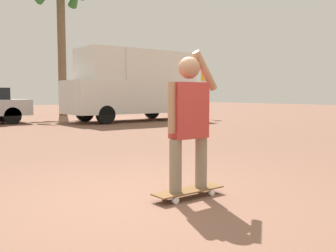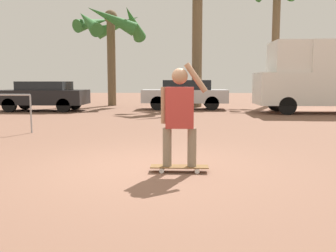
{
  "view_description": "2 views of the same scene",
  "coord_description": "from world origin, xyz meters",
  "px_view_note": "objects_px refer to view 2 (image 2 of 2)",
  "views": [
    {
      "loc": [
        -2.29,
        -3.38,
        1.19
      ],
      "look_at": [
        0.85,
        0.71,
        0.76
      ],
      "focal_mm": 40.0,
      "sensor_mm": 36.0,
      "label": 1
    },
    {
      "loc": [
        0.57,
        -5.91,
        1.42
      ],
      "look_at": [
        0.3,
        0.04,
        0.7
      ],
      "focal_mm": 40.0,
      "sensor_mm": 36.0,
      "label": 2
    }
  ],
  "objects_px": {
    "person_skateboarder": "(180,111)",
    "palm_tree_far_left": "(109,27)",
    "skateboard": "(179,167)",
    "parked_car_black": "(44,95)",
    "parked_car_silver": "(185,94)",
    "camper_van": "(328,75)",
    "palm_tree_near_van": "(277,2)"
  },
  "relations": [
    {
      "from": "skateboard",
      "to": "palm_tree_far_left",
      "type": "distance_m",
      "value": 17.14
    },
    {
      "from": "camper_van",
      "to": "parked_car_silver",
      "type": "relative_size",
      "value": 1.37
    },
    {
      "from": "skateboard",
      "to": "person_skateboarder",
      "type": "xyz_separation_m",
      "value": [
        -0.0,
        0.0,
        0.89
      ]
    },
    {
      "from": "skateboard",
      "to": "person_skateboarder",
      "type": "relative_size",
      "value": 0.56
    },
    {
      "from": "camper_van",
      "to": "palm_tree_near_van",
      "type": "height_order",
      "value": "palm_tree_near_van"
    },
    {
      "from": "parked_car_black",
      "to": "skateboard",
      "type": "bearing_deg",
      "value": -60.65
    },
    {
      "from": "person_skateboarder",
      "to": "palm_tree_far_left",
      "type": "bearing_deg",
      "value": 104.95
    },
    {
      "from": "palm_tree_near_van",
      "to": "palm_tree_far_left",
      "type": "distance_m",
      "value": 10.06
    },
    {
      "from": "camper_van",
      "to": "parked_car_silver",
      "type": "distance_m",
      "value": 6.7
    },
    {
      "from": "camper_van",
      "to": "palm_tree_far_left",
      "type": "height_order",
      "value": "palm_tree_far_left"
    },
    {
      "from": "person_skateboarder",
      "to": "parked_car_silver",
      "type": "height_order",
      "value": "person_skateboarder"
    },
    {
      "from": "person_skateboarder",
      "to": "parked_car_black",
      "type": "relative_size",
      "value": 0.39
    },
    {
      "from": "parked_car_silver",
      "to": "parked_car_black",
      "type": "distance_m",
      "value": 6.94
    },
    {
      "from": "camper_van",
      "to": "palm_tree_near_van",
      "type": "xyz_separation_m",
      "value": [
        -0.87,
        6.26,
        4.44
      ]
    },
    {
      "from": "skateboard",
      "to": "person_skateboarder",
      "type": "distance_m",
      "value": 0.89
    },
    {
      "from": "skateboard",
      "to": "parked_car_black",
      "type": "xyz_separation_m",
      "value": [
        -6.7,
        11.92,
        0.68
      ]
    },
    {
      "from": "person_skateboarder",
      "to": "parked_car_silver",
      "type": "relative_size",
      "value": 0.38
    },
    {
      "from": "person_skateboarder",
      "to": "parked_car_black",
      "type": "distance_m",
      "value": 13.67
    },
    {
      "from": "skateboard",
      "to": "parked_car_silver",
      "type": "height_order",
      "value": "parked_car_silver"
    },
    {
      "from": "camper_van",
      "to": "parked_car_silver",
      "type": "xyz_separation_m",
      "value": [
        -6.32,
        2.03,
        -0.91
      ]
    },
    {
      "from": "person_skateboarder",
      "to": "palm_tree_far_left",
      "type": "distance_m",
      "value": 16.93
    },
    {
      "from": "palm_tree_near_van",
      "to": "parked_car_silver",
      "type": "bearing_deg",
      "value": -142.19
    },
    {
      "from": "skateboard",
      "to": "parked_car_black",
      "type": "relative_size",
      "value": 0.22
    },
    {
      "from": "palm_tree_near_van",
      "to": "palm_tree_far_left",
      "type": "xyz_separation_m",
      "value": [
        -9.81,
        -1.55,
        -1.62
      ]
    },
    {
      "from": "parked_car_silver",
      "to": "palm_tree_far_left",
      "type": "xyz_separation_m",
      "value": [
        -4.36,
        2.67,
        3.72
      ]
    },
    {
      "from": "palm_tree_near_van",
      "to": "skateboard",
      "type": "bearing_deg",
      "value": -107.51
    },
    {
      "from": "palm_tree_near_van",
      "to": "person_skateboarder",
      "type": "bearing_deg",
      "value": -107.52
    },
    {
      "from": "parked_car_silver",
      "to": "skateboard",
      "type": "bearing_deg",
      "value": -90.39
    },
    {
      "from": "parked_car_black",
      "to": "palm_tree_near_van",
      "type": "xyz_separation_m",
      "value": [
        12.24,
        5.63,
        5.38
      ]
    },
    {
      "from": "parked_car_black",
      "to": "palm_tree_near_van",
      "type": "relative_size",
      "value": 0.52
    },
    {
      "from": "parked_car_silver",
      "to": "parked_car_black",
      "type": "height_order",
      "value": "parked_car_silver"
    },
    {
      "from": "skateboard",
      "to": "camper_van",
      "type": "xyz_separation_m",
      "value": [
        6.41,
        11.29,
        1.62
      ]
    }
  ]
}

